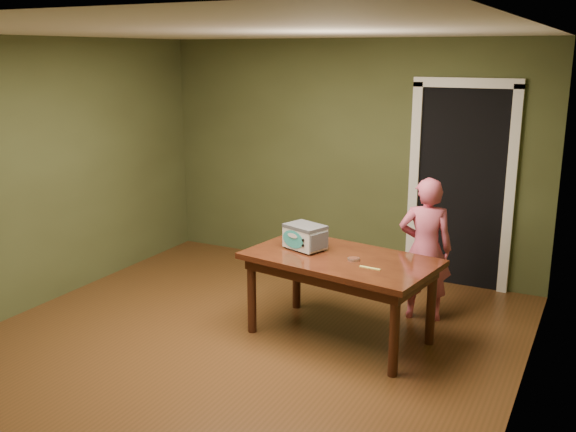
{
  "coord_description": "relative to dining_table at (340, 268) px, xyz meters",
  "views": [
    {
      "loc": [
        2.68,
        -4.21,
        2.45
      ],
      "look_at": [
        0.02,
        1.0,
        0.95
      ],
      "focal_mm": 40.0,
      "sensor_mm": 36.0,
      "label": 1
    }
  ],
  "objects": [
    {
      "name": "toy_oven",
      "position": [
        -0.36,
        0.05,
        0.22
      ],
      "size": [
        0.42,
        0.34,
        0.22
      ],
      "rotation": [
        0.0,
        0.0,
        -0.34
      ],
      "color": "#4C4F54",
      "rests_on": "dining_table"
    },
    {
      "name": "baking_pan",
      "position": [
        0.14,
        -0.04,
        0.11
      ],
      "size": [
        0.1,
        0.1,
        0.02
      ],
      "color": "silver",
      "rests_on": "dining_table"
    },
    {
      "name": "child",
      "position": [
        0.53,
        0.77,
        0.03
      ],
      "size": [
        0.56,
        0.45,
        1.36
      ],
      "primitive_type": "imported",
      "rotation": [
        0.0,
        0.0,
        3.41
      ],
      "color": "#D15674",
      "rests_on": "floor"
    },
    {
      "name": "spatula",
      "position": [
        0.33,
        -0.18,
        0.1
      ],
      "size": [
        0.18,
        0.04,
        0.01
      ],
      "primitive_type": "cube",
      "rotation": [
        0.0,
        0.0,
        -0.08
      ],
      "color": "#CFCA5A",
      "rests_on": "dining_table"
    },
    {
      "name": "floor",
      "position": [
        -0.7,
        -0.65,
        -0.65
      ],
      "size": [
        5.0,
        5.0,
        0.0
      ],
      "primitive_type": "plane",
      "color": "#553118",
      "rests_on": "ground"
    },
    {
      "name": "dining_table",
      "position": [
        0.0,
        0.0,
        0.0
      ],
      "size": [
        1.72,
        1.13,
        0.75
      ],
      "rotation": [
        0.0,
        0.0,
        -0.15
      ],
      "color": "#33140B",
      "rests_on": "floor"
    },
    {
      "name": "doorway",
      "position": [
        0.6,
        2.13,
        0.41
      ],
      "size": [
        1.1,
        0.66,
        2.25
      ],
      "color": "black",
      "rests_on": "ground"
    },
    {
      "name": "room_shell",
      "position": [
        -0.7,
        -0.65,
        1.06
      ],
      "size": [
        4.52,
        5.02,
        2.61
      ],
      "color": "#444E29",
      "rests_on": "ground"
    }
  ]
}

